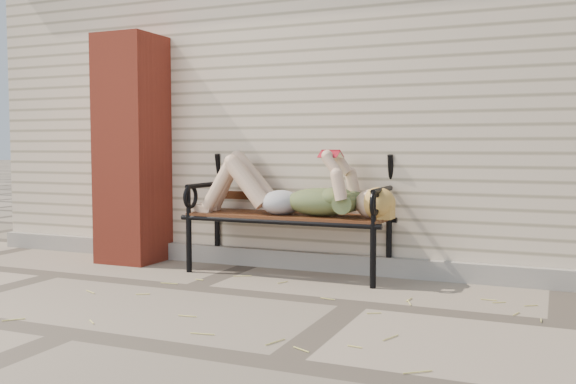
% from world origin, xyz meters
% --- Properties ---
extents(ground, '(80.00, 80.00, 0.00)m').
position_xyz_m(ground, '(0.00, 0.00, 0.00)').
color(ground, gray).
rests_on(ground, ground).
extents(house_wall, '(8.00, 4.00, 3.00)m').
position_xyz_m(house_wall, '(0.00, 3.00, 1.50)').
color(house_wall, beige).
rests_on(house_wall, ground).
extents(foundation_strip, '(8.00, 0.10, 0.15)m').
position_xyz_m(foundation_strip, '(0.00, 0.97, 0.07)').
color(foundation_strip, '#9C968D').
rests_on(foundation_strip, ground).
extents(brick_pillar, '(0.50, 0.50, 2.00)m').
position_xyz_m(brick_pillar, '(-2.30, 0.75, 1.00)').
color(brick_pillar, '#AD3A27').
rests_on(brick_pillar, ground).
extents(garden_bench, '(1.75, 0.70, 1.14)m').
position_xyz_m(garden_bench, '(-0.80, 0.85, 0.64)').
color(garden_bench, black).
rests_on(garden_bench, ground).
extents(reading_woman, '(1.66, 0.38, 0.52)m').
position_xyz_m(reading_woman, '(-0.79, 0.71, 0.68)').
color(reading_woman, '#092F41').
rests_on(reading_woman, ground).
extents(straw_scatter, '(2.66, 1.73, 0.01)m').
position_xyz_m(straw_scatter, '(-0.61, -0.36, 0.01)').
color(straw_scatter, '#D0C765').
rests_on(straw_scatter, ground).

